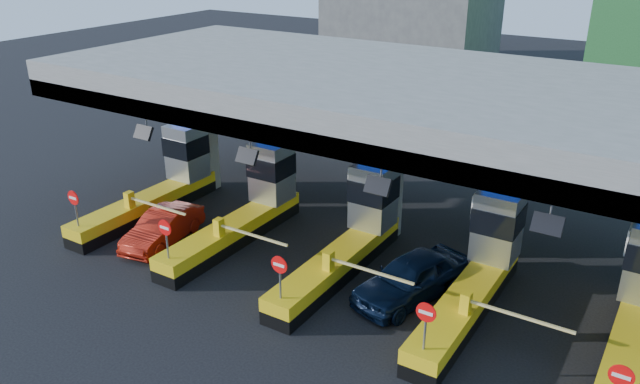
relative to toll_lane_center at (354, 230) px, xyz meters
The scene contains 8 objects.
ground 1.42m from the toll_lane_center, 90.42° to the right, with size 120.00×120.00×0.00m, color black.
toll_canopy 5.40m from the toll_lane_center, 90.02° to the left, with size 28.00×12.09×7.00m.
toll_lane_far_left 10.00m from the toll_lane_center, behind, with size 4.43×8.00×4.16m.
toll_lane_left 5.00m from the toll_lane_center, behind, with size 4.43×8.00×4.16m.
toll_lane_center is the anchor object (origin of this frame).
toll_lane_right 5.00m from the toll_lane_center, ahead, with size 4.43×8.00×4.16m.
van 3.20m from the toll_lane_center, 21.44° to the right, with size 1.90×4.73×1.61m, color black.
red_car 8.02m from the toll_lane_center, 159.99° to the right, with size 1.44×4.14×1.36m, color maroon.
Camera 1 is at (10.26, -18.55, 12.07)m, focal length 35.00 mm.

